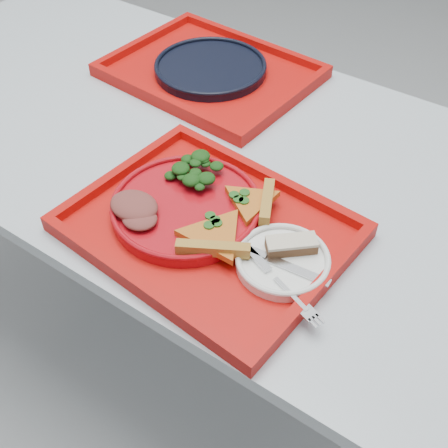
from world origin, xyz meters
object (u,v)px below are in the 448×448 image
at_px(dinner_plate, 186,208).
at_px(dessert_bar, 291,245).
at_px(tray_far, 211,74).
at_px(navy_plate, 210,69).
at_px(tray_main, 209,231).

distance_m(dinner_plate, dessert_bar, 0.20).
height_order(tray_far, navy_plate, navy_plate).
relative_size(navy_plate, dessert_bar, 3.20).
bearing_deg(tray_far, dessert_bar, -37.69).
height_order(dinner_plate, navy_plate, dinner_plate).
bearing_deg(dinner_plate, dessert_bar, 4.35).
bearing_deg(tray_main, tray_far, 129.95).
distance_m(tray_main, navy_plate, 0.51).
relative_size(tray_main, dessert_bar, 5.54).
relative_size(tray_main, tray_far, 1.00).
bearing_deg(dinner_plate, navy_plate, 120.54).
xyz_separation_m(tray_main, navy_plate, (-0.30, 0.42, 0.01)).
bearing_deg(dinner_plate, tray_main, -10.30).
bearing_deg(navy_plate, dessert_bar, -41.68).
bearing_deg(tray_main, navy_plate, 129.95).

